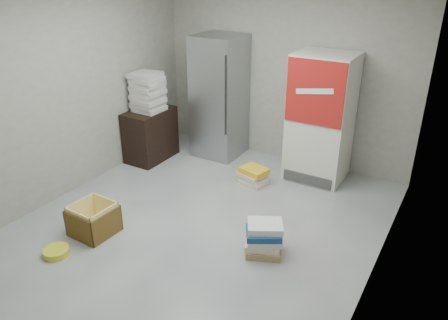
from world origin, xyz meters
The scene contains 10 objects.
ground centered at (0.00, 0.00, 0.00)m, with size 5.00×5.00×0.00m, color #AFAFAA.
room_shell centered at (0.00, 0.00, 1.80)m, with size 4.04×5.04×2.82m.
steel_fridge centered at (-0.90, 2.13, 0.95)m, with size 0.70×0.72×1.90m.
coke_cooler centered at (0.75, 2.12, 0.90)m, with size 0.80×0.73×1.80m.
wood_shelf centered at (-1.73, 1.40, 0.40)m, with size 0.50×0.80×0.80m, color black.
supply_box_stack centered at (-1.72, 1.40, 1.09)m, with size 0.45×0.43×0.58m.
phonebook_stack_main centered at (0.90, 0.07, 0.19)m, with size 0.47×0.47×0.37m.
phonebook_stack_side centered at (0.07, 1.45, 0.12)m, with size 0.45×0.38×0.24m.
cardboard_box centered at (-0.97, -0.59, 0.15)m, with size 0.48×0.48×0.37m.
bucket_lid centered at (-1.02, -1.11, 0.04)m, with size 0.28×0.28×0.07m, color gold.
Camera 1 is at (2.52, -3.50, 2.94)m, focal length 35.00 mm.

